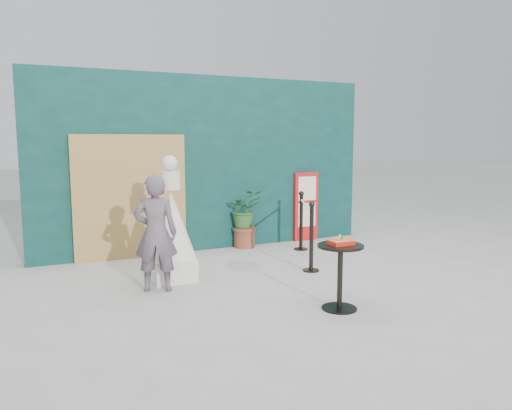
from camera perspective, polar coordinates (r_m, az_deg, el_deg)
ground at (r=6.23m, az=4.86°, el=-10.47°), size 60.00×60.00×0.00m
back_wall at (r=8.80m, az=-5.53°, el=4.74°), size 6.00×0.30×3.00m
bamboo_fence at (r=8.25m, az=-14.13°, el=0.88°), size 1.80×0.08×2.00m
woman at (r=6.43m, az=-11.40°, el=-3.17°), size 0.64×0.53×1.49m
menu_board at (r=9.53m, az=5.74°, el=-0.19°), size 0.50×0.07×1.30m
statue at (r=6.88m, az=-9.67°, el=-2.83°), size 0.67×0.67×1.71m
cafe_table at (r=5.75m, az=9.60°, el=-6.95°), size 0.52×0.52×0.75m
food_basket at (r=5.68m, az=9.66°, el=-4.12°), size 0.26×0.19×0.11m
planter at (r=8.87m, az=-1.35°, el=-1.04°), size 0.61×0.53×1.04m
stanchion_barrier at (r=8.03m, az=5.71°, el=-2.76°), size 0.84×1.54×1.03m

